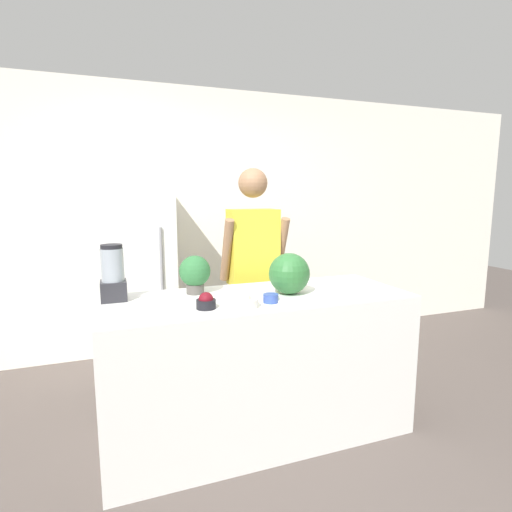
# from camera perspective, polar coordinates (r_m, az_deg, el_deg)

# --- Properties ---
(ground_plane) EXTENTS (14.00, 14.00, 0.00)m
(ground_plane) POSITION_cam_1_polar(r_m,az_deg,el_deg) (2.64, 3.42, -27.75)
(ground_plane) COLOR #564C47
(wall_back) EXTENTS (8.00, 0.06, 2.60)m
(wall_back) POSITION_cam_1_polar(r_m,az_deg,el_deg) (4.10, -8.03, 4.93)
(wall_back) COLOR white
(wall_back) RESTS_ON ground_plane
(counter_island) EXTENTS (1.93, 0.74, 0.93)m
(counter_island) POSITION_cam_1_polar(r_m,az_deg,el_deg) (2.70, 0.28, -15.35)
(counter_island) COLOR white
(counter_island) RESTS_ON ground_plane
(refrigerator) EXTENTS (0.68, 0.66, 1.69)m
(refrigerator) POSITION_cam_1_polar(r_m,az_deg,el_deg) (3.71, -17.03, -2.90)
(refrigerator) COLOR white
(refrigerator) RESTS_ON ground_plane
(person) EXTENTS (0.53, 0.28, 1.77)m
(person) POSITION_cam_1_polar(r_m,az_deg,el_deg) (3.23, -0.42, -2.72)
(person) COLOR #4C608C
(person) RESTS_ON ground_plane
(cutting_board) EXTENTS (0.41, 0.29, 0.01)m
(cutting_board) POSITION_cam_1_polar(r_m,az_deg,el_deg) (2.57, 5.20, -5.42)
(cutting_board) COLOR white
(cutting_board) RESTS_ON counter_island
(watermelon) EXTENTS (0.26, 0.26, 0.26)m
(watermelon) POSITION_cam_1_polar(r_m,az_deg,el_deg) (2.52, 4.77, -2.52)
(watermelon) COLOR #2D6B33
(watermelon) RESTS_ON cutting_board
(bowl_cherries) EXTENTS (0.11, 0.11, 0.09)m
(bowl_cherries) POSITION_cam_1_polar(r_m,az_deg,el_deg) (2.27, -7.15, -6.52)
(bowl_cherries) COLOR black
(bowl_cherries) RESTS_ON counter_island
(bowl_cream) EXTENTS (0.17, 0.17, 0.09)m
(bowl_cream) POSITION_cam_1_polar(r_m,az_deg,el_deg) (2.28, -1.78, -6.56)
(bowl_cream) COLOR white
(bowl_cream) RESTS_ON counter_island
(bowl_small_blue) EXTENTS (0.09, 0.09, 0.05)m
(bowl_small_blue) POSITION_cam_1_polar(r_m,az_deg,el_deg) (2.38, 2.12, -6.05)
(bowl_small_blue) COLOR #334C9E
(bowl_small_blue) RESTS_ON counter_island
(blender) EXTENTS (0.15, 0.15, 0.34)m
(blender) POSITION_cam_1_polar(r_m,az_deg,el_deg) (2.55, -19.77, -2.50)
(blender) COLOR #28282D
(blender) RESTS_ON counter_island
(potted_plant) EXTENTS (0.20, 0.20, 0.25)m
(potted_plant) POSITION_cam_1_polar(r_m,az_deg,el_deg) (2.60, -8.73, -2.36)
(potted_plant) COLOR #514C47
(potted_plant) RESTS_ON counter_island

